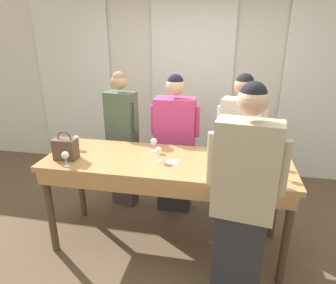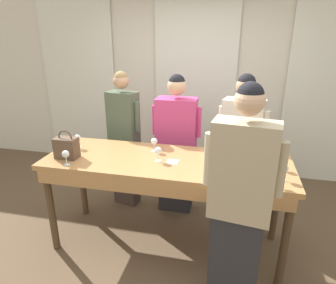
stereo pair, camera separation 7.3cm
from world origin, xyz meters
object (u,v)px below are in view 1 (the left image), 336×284
object	(u,v)px
tasting_bar	(166,171)
wine_glass_center_mid	(278,174)
wine_glass_center_left	(280,157)
handbag	(66,148)
wine_glass_front_left	(285,168)
wine_glass_back_left	(159,151)
wine_glass_front_right	(76,139)
guest_pink_top	(175,145)
host_pouring	(242,207)
wine_glass_front_mid	(65,156)
wine_glass_center_right	(154,142)
guest_cream_sweater	(239,147)
guest_olive_jacket	(122,139)
wine_bottle	(226,140)

from	to	relation	value
tasting_bar	wine_glass_center_mid	world-z (taller)	wine_glass_center_mid
wine_glass_center_left	handbag	bearing A→B (deg)	-174.80
handbag	wine_glass_center_mid	bearing A→B (deg)	-4.78
wine_glass_front_left	wine_glass_back_left	size ratio (longest dim) A/B	1.00
tasting_bar	handbag	size ratio (longest dim) A/B	8.41
wine_glass_front_right	guest_pink_top	bearing A→B (deg)	32.24
wine_glass_front_left	host_pouring	distance (m)	0.59
guest_pink_top	wine_glass_front_left	bearing A→B (deg)	-39.65
wine_glass_front_left	wine_glass_center_left	world-z (taller)	same
wine_glass_front_mid	guest_pink_top	world-z (taller)	guest_pink_top
wine_glass_front_mid	wine_glass_center_left	distance (m)	1.90
tasting_bar	host_pouring	distance (m)	0.93
wine_glass_center_mid	handbag	bearing A→B (deg)	175.22
wine_glass_center_right	guest_cream_sweater	bearing A→B (deg)	30.43
wine_glass_front_left	handbag	bearing A→B (deg)	178.98
handbag	guest_olive_jacket	distance (m)	0.90
tasting_bar	guest_cream_sweater	world-z (taller)	guest_cream_sweater
wine_glass_front_left	wine_glass_center_left	bearing A→B (deg)	91.65
wine_glass_front_right	guest_olive_jacket	xyz separation A→B (m)	(0.28, 0.58, -0.19)
tasting_bar	guest_cream_sweater	xyz separation A→B (m)	(0.70, 0.71, 0.02)
tasting_bar	wine_glass_back_left	world-z (taller)	wine_glass_back_left
wine_glass_front_mid	guest_olive_jacket	distance (m)	1.03
tasting_bar	wine_glass_back_left	distance (m)	0.22
wine_glass_front_right	wine_glass_center_right	distance (m)	0.80
wine_glass_center_left	guest_cream_sweater	size ratio (longest dim) A/B	0.08
wine_glass_front_left	host_pouring	xyz separation A→B (m)	(-0.34, -0.46, -0.12)
wine_glass_center_left	host_pouring	bearing A→B (deg)	-116.66
wine_glass_front_left	wine_glass_center_mid	xyz separation A→B (m)	(-0.07, -0.12, 0.00)
wine_glass_back_left	guest_cream_sweater	xyz separation A→B (m)	(0.76, 0.73, -0.18)
handbag	wine_glass_front_left	bearing A→B (deg)	-1.02
handbag	wine_glass_center_right	distance (m)	0.84
handbag	wine_glass_front_right	bearing A→B (deg)	95.56
wine_glass_front_mid	wine_glass_center_left	bearing A→B (deg)	10.03
wine_glass_center_left	wine_glass_back_left	bearing A→B (deg)	-176.47
wine_glass_center_mid	guest_olive_jacket	world-z (taller)	guest_olive_jacket
tasting_bar	wine_bottle	size ratio (longest dim) A/B	7.10
wine_glass_front_mid	guest_olive_jacket	bearing A→B (deg)	79.92
wine_glass_front_right	wine_glass_front_left	bearing A→B (deg)	-8.41
tasting_bar	wine_glass_front_mid	xyz separation A→B (m)	(-0.86, -0.28, 0.21)
handbag	guest_pink_top	world-z (taller)	guest_pink_top
wine_bottle	wine_glass_back_left	world-z (taller)	wine_bottle
guest_pink_top	wine_glass_center_mid	bearing A→B (deg)	-45.25
host_pouring	wine_glass_center_right	bearing A→B (deg)	135.38
wine_bottle	wine_glass_front_right	xyz separation A→B (m)	(-1.50, -0.21, -0.02)
wine_glass_back_left	guest_olive_jacket	size ratio (longest dim) A/B	0.08
wine_glass_center_right	tasting_bar	bearing A→B (deg)	-51.23
tasting_bar	wine_glass_front_left	distance (m)	1.05
wine_glass_center_mid	wine_glass_back_left	world-z (taller)	same
tasting_bar	wine_glass_back_left	xyz separation A→B (m)	(-0.06, -0.02, 0.21)
wine_glass_center_left	wine_glass_front_left	bearing A→B (deg)	-88.35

